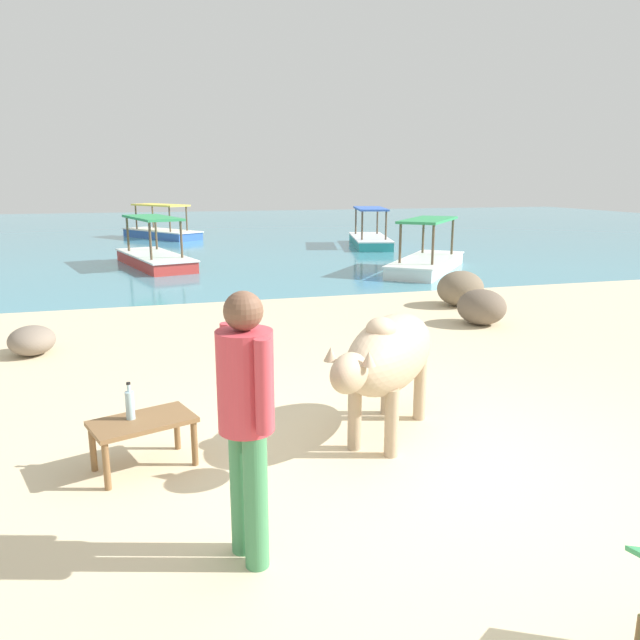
% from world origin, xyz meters
% --- Properties ---
extents(sand_beach, '(18.00, 14.00, 0.04)m').
position_xyz_m(sand_beach, '(0.00, 0.00, 0.02)').
color(sand_beach, beige).
rests_on(sand_beach, ground).
extents(water_surface, '(60.00, 36.00, 0.03)m').
position_xyz_m(water_surface, '(0.00, 22.00, 0.00)').
color(water_surface, teal).
rests_on(water_surface, ground).
extents(cow, '(1.58, 1.77, 1.11)m').
position_xyz_m(cow, '(-0.06, 0.64, 0.78)').
color(cow, tan).
rests_on(cow, sand_beach).
extents(low_bench_table, '(0.86, 0.67, 0.40)m').
position_xyz_m(low_bench_table, '(-2.11, 0.57, 0.38)').
color(low_bench_table, brown).
rests_on(low_bench_table, sand_beach).
extents(bottle, '(0.07, 0.07, 0.30)m').
position_xyz_m(bottle, '(-2.19, 0.61, 0.56)').
color(bottle, '#A3C6D1').
rests_on(bottle, low_bench_table).
extents(person_standing, '(0.32, 0.49, 1.62)m').
position_xyz_m(person_standing, '(-1.50, -0.79, 0.99)').
color(person_standing, '#428956').
rests_on(person_standing, sand_beach).
extents(shore_rock_large, '(1.02, 1.03, 0.55)m').
position_xyz_m(shore_rock_large, '(2.91, 4.14, 0.31)').
color(shore_rock_large, '#6B5B4C').
rests_on(shore_rock_large, sand_beach).
extents(shore_rock_medium, '(1.02, 0.93, 0.62)m').
position_xyz_m(shore_rock_medium, '(3.30, 5.52, 0.35)').
color(shore_rock_medium, '#756651').
rests_on(shore_rock_medium, sand_beach).
extents(shore_rock_small, '(0.58, 0.66, 0.37)m').
position_xyz_m(shore_rock_small, '(-3.51, 4.22, 0.23)').
color(shore_rock_small, gray).
rests_on(shore_rock_small, sand_beach).
extents(boat_red, '(2.10, 3.85, 1.29)m').
position_xyz_m(boat_red, '(-1.89, 12.33, 0.29)').
color(boat_red, '#C63833').
rests_on(boat_red, water_surface).
extents(boat_blue, '(3.03, 3.68, 1.29)m').
position_xyz_m(boat_blue, '(-1.54, 20.32, 0.29)').
color(boat_blue, '#3866B7').
rests_on(boat_blue, water_surface).
extents(boat_white, '(3.22, 3.58, 1.29)m').
position_xyz_m(boat_white, '(4.60, 9.63, 0.29)').
color(boat_white, white).
rests_on(boat_white, water_surface).
extents(boat_teal, '(1.98, 3.84, 1.29)m').
position_xyz_m(boat_teal, '(5.24, 15.45, 0.29)').
color(boat_teal, teal).
rests_on(boat_teal, water_surface).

